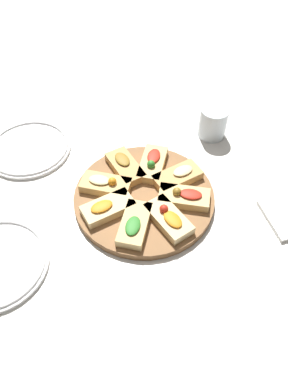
# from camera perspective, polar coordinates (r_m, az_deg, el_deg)

# --- Properties ---
(ground_plane) EXTENTS (3.00, 3.00, 0.00)m
(ground_plane) POSITION_cam_1_polar(r_m,az_deg,el_deg) (0.96, 0.00, -1.21)
(ground_plane) COLOR silver
(serving_board) EXTENTS (0.36, 0.36, 0.02)m
(serving_board) POSITION_cam_1_polar(r_m,az_deg,el_deg) (0.95, 0.00, -0.83)
(serving_board) COLOR brown
(serving_board) RESTS_ON ground_plane
(focaccia_slice_0) EXTENTS (0.11, 0.14, 0.04)m
(focaccia_slice_0) POSITION_cam_1_polar(r_m,az_deg,el_deg) (0.96, -5.89, 1.16)
(focaccia_slice_0) COLOR tan
(focaccia_slice_0) RESTS_ON serving_board
(focaccia_slice_1) EXTENTS (0.09, 0.14, 0.03)m
(focaccia_slice_1) POSITION_cam_1_polar(r_m,az_deg,el_deg) (0.91, -5.58, -2.39)
(focaccia_slice_1) COLOR #E5C689
(focaccia_slice_1) RESTS_ON serving_board
(focaccia_slice_2) EXTENTS (0.14, 0.11, 0.03)m
(focaccia_slice_2) POSITION_cam_1_polar(r_m,az_deg,el_deg) (0.88, -1.46, -4.92)
(focaccia_slice_2) COLOR #DBB775
(focaccia_slice_2) RESTS_ON serving_board
(focaccia_slice_3) EXTENTS (0.14, 0.10, 0.04)m
(focaccia_slice_3) POSITION_cam_1_polar(r_m,az_deg,el_deg) (0.89, 3.74, -4.00)
(focaccia_slice_3) COLOR #E5C689
(focaccia_slice_3) RESTS_ON serving_board
(focaccia_slice_4) EXTENTS (0.11, 0.14, 0.04)m
(focaccia_slice_4) POSITION_cam_1_polar(r_m,az_deg,el_deg) (0.93, 6.13, -0.73)
(focaccia_slice_4) COLOR #DBB775
(focaccia_slice_4) RESTS_ON serving_board
(focaccia_slice_5) EXTENTS (0.09, 0.14, 0.03)m
(focaccia_slice_5) POSITION_cam_1_polar(r_m,az_deg,el_deg) (0.97, 5.17, 2.36)
(focaccia_slice_5) COLOR tan
(focaccia_slice_5) RESTS_ON serving_board
(focaccia_slice_6) EXTENTS (0.14, 0.11, 0.04)m
(focaccia_slice_6) POSITION_cam_1_polar(r_m,az_deg,el_deg) (1.00, 1.30, 4.37)
(focaccia_slice_6) COLOR #DBB775
(focaccia_slice_6) RESTS_ON serving_board
(focaccia_slice_7) EXTENTS (0.14, 0.09, 0.03)m
(focaccia_slice_7) POSITION_cam_1_polar(r_m,az_deg,el_deg) (1.00, -2.91, 3.93)
(focaccia_slice_7) COLOR tan
(focaccia_slice_7) RESTS_ON serving_board
(plate_right) EXTENTS (0.24, 0.24, 0.02)m
(plate_right) POSITION_cam_1_polar(r_m,az_deg,el_deg) (1.13, -17.16, 6.40)
(plate_right) COLOR white
(plate_right) RESTS_ON ground_plane
(water_glass) EXTENTS (0.08, 0.08, 0.09)m
(water_glass) POSITION_cam_1_polar(r_m,az_deg,el_deg) (1.13, 10.47, 10.37)
(water_glass) COLOR silver
(water_glass) RESTS_ON ground_plane
(napkin_stack) EXTENTS (0.12, 0.11, 0.01)m
(napkin_stack) POSITION_cam_1_polar(r_m,az_deg,el_deg) (0.99, 21.05, -3.46)
(napkin_stack) COLOR white
(napkin_stack) RESTS_ON ground_plane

